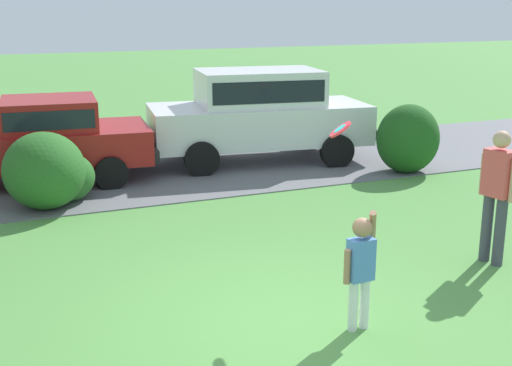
% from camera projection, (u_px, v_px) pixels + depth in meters
% --- Properties ---
extents(ground_plane, '(80.00, 80.00, 0.00)m').
position_uv_depth(ground_plane, '(283.00, 321.00, 7.14)').
color(ground_plane, '#518E42').
extents(driveway_strip, '(28.00, 4.40, 0.02)m').
position_uv_depth(driveway_strip, '(140.00, 174.00, 13.17)').
color(driveway_strip, slate).
rests_on(driveway_strip, ground).
extents(shrub_near_tree, '(1.50, 1.52, 1.26)m').
position_uv_depth(shrub_near_tree, '(49.00, 172.00, 10.98)').
color(shrub_near_tree, '#286023').
rests_on(shrub_near_tree, ground).
extents(shrub_centre_left, '(1.28, 1.10, 1.36)m').
position_uv_depth(shrub_centre_left, '(408.00, 139.00, 13.13)').
color(shrub_centre_left, '#1E511C').
rests_on(shrub_centre_left, ground).
extents(parked_sedan, '(4.54, 2.38, 1.56)m').
position_uv_depth(parked_sedan, '(39.00, 137.00, 12.44)').
color(parked_sedan, maroon).
rests_on(parked_sedan, ground).
extents(parked_suv, '(4.89, 2.53, 1.92)m').
position_uv_depth(parked_suv, '(259.00, 111.00, 13.98)').
color(parked_suv, white).
rests_on(parked_suv, ground).
extents(child_thrower, '(0.45, 0.28, 1.29)m').
position_uv_depth(child_thrower, '(360.00, 264.00, 6.78)').
color(child_thrower, white).
rests_on(child_thrower, ground).
extents(frisbee, '(0.28, 0.28, 0.24)m').
position_uv_depth(frisbee, '(340.00, 129.00, 7.46)').
color(frisbee, red).
extents(adult_onlooker, '(0.29, 0.52, 1.74)m').
position_uv_depth(adult_onlooker, '(497.00, 190.00, 8.48)').
color(adult_onlooker, '#3F3F4C').
rests_on(adult_onlooker, ground).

